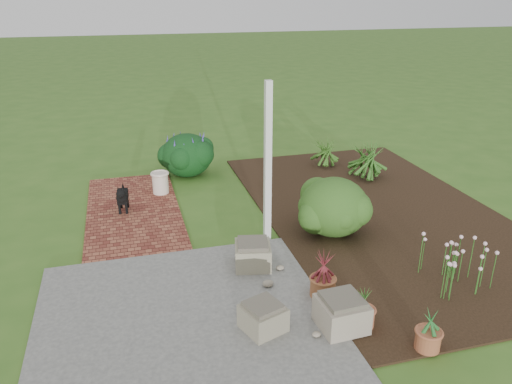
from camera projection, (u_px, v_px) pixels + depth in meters
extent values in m
plane|color=#37641F|center=(250.00, 244.00, 7.76)|extent=(80.00, 80.00, 0.00)
cube|color=#595957|center=(186.00, 324.00, 5.88)|extent=(3.50, 3.50, 0.04)
cube|color=maroon|center=(133.00, 210.00, 8.90)|extent=(1.60, 3.50, 0.04)
cube|color=black|center=(380.00, 213.00, 8.81)|extent=(4.00, 7.00, 0.03)
cube|color=white|center=(268.00, 165.00, 7.45)|extent=(0.10, 0.10, 2.50)
cube|color=#746D57|center=(263.00, 318.00, 5.72)|extent=(0.56, 0.56, 0.29)
cube|color=gray|center=(341.00, 314.00, 5.74)|extent=(0.54, 0.54, 0.34)
cube|color=gray|center=(253.00, 255.00, 7.02)|extent=(0.59, 0.59, 0.33)
cube|color=black|center=(123.00, 196.00, 8.74)|extent=(0.21, 0.40, 0.17)
cylinder|color=black|center=(120.00, 209.00, 8.67)|extent=(0.05, 0.05, 0.19)
cylinder|color=black|center=(127.00, 209.00, 8.69)|extent=(0.05, 0.05, 0.19)
cylinder|color=black|center=(121.00, 203.00, 8.92)|extent=(0.05, 0.05, 0.19)
cylinder|color=black|center=(128.00, 202.00, 8.94)|extent=(0.05, 0.05, 0.19)
sphere|color=black|center=(121.00, 194.00, 8.47)|extent=(0.16, 0.16, 0.16)
cone|color=black|center=(123.00, 186.00, 8.88)|extent=(0.07, 0.12, 0.14)
cylinder|color=beige|center=(160.00, 183.00, 9.54)|extent=(0.36, 0.36, 0.40)
ellipsoid|color=#123C19|center=(334.00, 205.00, 7.92)|extent=(1.17, 1.17, 0.94)
cylinder|color=#995933|center=(323.00, 287.00, 6.36)|extent=(0.42, 0.42, 0.26)
cylinder|color=#9B5334|center=(428.00, 340.00, 5.43)|extent=(0.28, 0.28, 0.23)
cylinder|color=#A85738|center=(363.00, 317.00, 5.80)|extent=(0.34, 0.34, 0.23)
ellipsoid|color=black|center=(187.00, 154.00, 10.52)|extent=(1.39, 1.39, 0.91)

